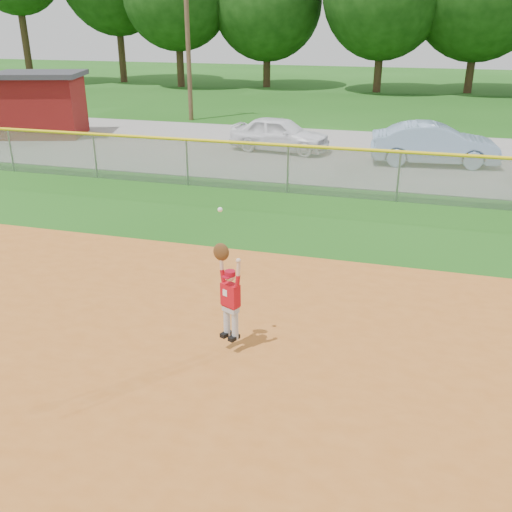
{
  "coord_description": "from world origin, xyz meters",
  "views": [
    {
      "loc": [
        3.72,
        -6.86,
        5.11
      ],
      "look_at": [
        1.14,
        2.31,
        1.1
      ],
      "focal_mm": 40.0,
      "sensor_mm": 36.0,
      "label": 1
    }
  ],
  "objects_px": {
    "car_blue": "(434,144)",
    "ballplayer": "(229,293)",
    "car_white_a": "(280,134)",
    "utility_shed": "(42,104)"
  },
  "relations": [
    {
      "from": "car_blue",
      "to": "ballplayer",
      "type": "relative_size",
      "value": 2.08
    },
    {
      "from": "car_white_a",
      "to": "car_blue",
      "type": "xyz_separation_m",
      "value": [
        6.01,
        -0.66,
        0.06
      ]
    },
    {
      "from": "car_white_a",
      "to": "utility_shed",
      "type": "xyz_separation_m",
      "value": [
        -11.15,
        0.26,
        0.74
      ]
    },
    {
      "from": "car_blue",
      "to": "ballplayer",
      "type": "xyz_separation_m",
      "value": [
        -3.26,
        -14.23,
        0.29
      ]
    },
    {
      "from": "utility_shed",
      "to": "ballplayer",
      "type": "distance_m",
      "value": 20.56
    },
    {
      "from": "car_blue",
      "to": "utility_shed",
      "type": "xyz_separation_m",
      "value": [
        -17.16,
        0.92,
        0.67
      ]
    },
    {
      "from": "car_white_a",
      "to": "utility_shed",
      "type": "distance_m",
      "value": 11.17
    },
    {
      "from": "car_white_a",
      "to": "ballplayer",
      "type": "relative_size",
      "value": 1.84
    },
    {
      "from": "car_white_a",
      "to": "ballplayer",
      "type": "bearing_deg",
      "value": -162.43
    },
    {
      "from": "car_blue",
      "to": "utility_shed",
      "type": "relative_size",
      "value": 1.01
    }
  ]
}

